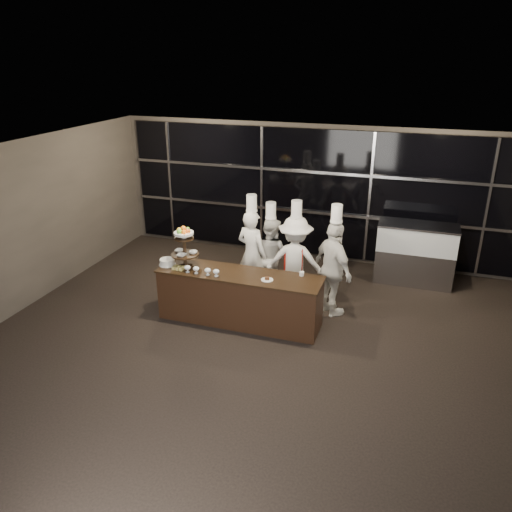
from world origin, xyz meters
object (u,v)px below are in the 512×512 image
(chef_a, at_px, (252,253))
(buffet_counter, at_px, (240,297))
(display_case, at_px, (416,251))
(display_stand, at_px, (184,244))
(chef_b, at_px, (270,255))
(chef_c, at_px, (295,261))
(chef_d, at_px, (333,268))
(layer_cake, at_px, (167,262))

(chef_a, bearing_deg, buffet_counter, -82.80)
(buffet_counter, xyz_separation_m, display_case, (2.80, 2.66, 0.22))
(display_stand, height_order, chef_b, chef_b)
(buffet_counter, relative_size, display_stand, 3.81)
(chef_b, relative_size, chef_c, 0.92)
(buffet_counter, height_order, chef_a, chef_a)
(chef_d, bearing_deg, display_case, 54.12)
(chef_c, bearing_deg, layer_cake, -153.19)
(chef_a, bearing_deg, chef_d, -9.04)
(layer_cake, relative_size, display_case, 0.19)
(layer_cake, bearing_deg, chef_b, 41.14)
(chef_b, distance_m, chef_d, 1.37)
(buffet_counter, distance_m, display_stand, 1.33)
(display_case, relative_size, chef_a, 0.77)
(layer_cake, bearing_deg, chef_a, 42.56)
(layer_cake, xyz_separation_m, chef_d, (2.79, 0.85, -0.09))
(buffet_counter, xyz_separation_m, chef_c, (0.72, 0.99, 0.39))
(chef_d, bearing_deg, chef_a, 170.96)
(display_case, distance_m, chef_b, 2.98)
(chef_c, bearing_deg, chef_d, -14.56)
(chef_a, bearing_deg, display_case, 28.69)
(buffet_counter, xyz_separation_m, display_stand, (-1.00, -0.00, 0.87))
(chef_b, height_order, chef_c, chef_c)
(display_case, height_order, chef_d, chef_d)
(buffet_counter, relative_size, chef_d, 1.39)
(buffet_counter, distance_m, layer_cake, 1.42)
(chef_c, bearing_deg, chef_a, 175.87)
(display_stand, relative_size, display_case, 0.48)
(display_case, height_order, chef_b, chef_b)
(layer_cake, bearing_deg, display_stand, 8.65)
(buffet_counter, relative_size, chef_b, 1.55)
(display_stand, xyz_separation_m, chef_d, (2.46, 0.80, -0.45))
(layer_cake, bearing_deg, chef_d, 16.87)
(display_stand, xyz_separation_m, display_case, (3.81, 2.66, -0.65))
(display_stand, relative_size, chef_a, 0.37)
(chef_c, height_order, chef_d, chef_d)
(buffet_counter, distance_m, chef_c, 1.28)
(buffet_counter, bearing_deg, chef_a, 97.20)
(display_stand, xyz_separation_m, chef_a, (0.87, 1.05, -0.46))
(buffet_counter, xyz_separation_m, chef_d, (1.46, 0.80, 0.42))
(chef_b, xyz_separation_m, chef_d, (1.29, -0.46, 0.10))
(display_case, relative_size, chef_d, 0.75)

